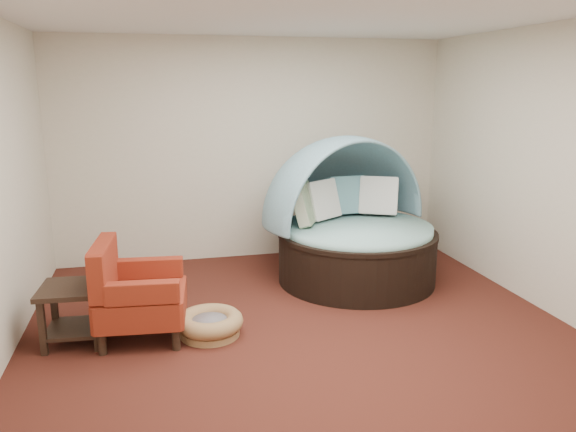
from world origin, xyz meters
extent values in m
plane|color=#4D1E16|center=(0.00, 0.00, 0.00)|extent=(5.00, 5.00, 0.00)
plane|color=beige|center=(0.00, 2.50, 1.40)|extent=(5.00, 0.00, 5.00)
plane|color=beige|center=(0.00, -2.50, 1.40)|extent=(5.00, 0.00, 5.00)
plane|color=beige|center=(2.50, 0.00, 1.40)|extent=(0.00, 5.00, 5.00)
plane|color=white|center=(0.00, 0.00, 2.80)|extent=(5.00, 5.00, 0.00)
cylinder|color=black|center=(0.96, 1.24, 0.27)|extent=(2.26, 2.26, 0.55)
cylinder|color=black|center=(0.96, 1.24, 0.57)|extent=(2.29, 2.29, 0.05)
cylinder|color=#94CBCB|center=(0.96, 1.24, 0.61)|extent=(2.14, 2.14, 0.12)
cube|color=#38603E|center=(0.37, 1.38, 0.91)|extent=(0.44, 0.53, 0.48)
cube|color=silver|center=(0.64, 1.55, 0.91)|extent=(0.53, 0.47, 0.48)
cube|color=#6099A7|center=(1.01, 1.75, 0.91)|extent=(0.47, 0.29, 0.48)
cube|color=silver|center=(1.38, 1.64, 0.91)|extent=(0.53, 0.44, 0.48)
cylinder|color=#946B43|center=(-0.84, 0.16, 0.03)|extent=(0.71, 0.71, 0.06)
torus|color=#946B43|center=(-0.84, 0.16, 0.13)|extent=(0.81, 0.81, 0.15)
cylinder|color=slate|center=(-0.84, 0.16, 0.11)|extent=(0.48, 0.48, 0.09)
cylinder|color=black|center=(-1.76, 0.00, 0.09)|extent=(0.08, 0.08, 0.18)
cylinder|color=black|center=(-1.70, 0.61, 0.09)|extent=(0.08, 0.08, 0.18)
cylinder|color=black|center=(-1.15, -0.06, 0.09)|extent=(0.08, 0.08, 0.18)
cylinder|color=black|center=(-1.09, 0.55, 0.09)|extent=(0.08, 0.08, 0.18)
cube|color=maroon|center=(-1.42, 0.27, 0.32)|extent=(0.83, 0.83, 0.27)
cube|color=maroon|center=(-1.73, 0.30, 0.67)|extent=(0.22, 0.77, 0.45)
cube|color=maroon|center=(-1.40, -0.06, 0.54)|extent=(0.62, 0.18, 0.18)
cube|color=maroon|center=(-1.34, 0.59, 0.54)|extent=(0.62, 0.18, 0.18)
cube|color=black|center=(-2.00, 0.30, 0.50)|extent=(0.58, 0.58, 0.04)
cube|color=black|center=(-2.00, 0.30, 0.13)|extent=(0.51, 0.51, 0.03)
cube|color=black|center=(-2.23, 0.10, 0.24)|extent=(0.06, 0.06, 0.48)
cube|color=black|center=(-2.20, 0.54, 0.24)|extent=(0.06, 0.06, 0.48)
cube|color=black|center=(-1.80, 0.07, 0.24)|extent=(0.06, 0.06, 0.48)
cube|color=black|center=(-1.77, 0.50, 0.24)|extent=(0.06, 0.06, 0.48)
camera|label=1|loc=(-1.25, -4.59, 2.22)|focal=35.00mm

